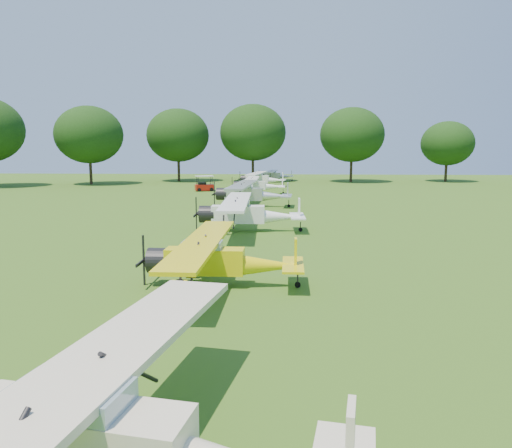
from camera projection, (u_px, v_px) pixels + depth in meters
The scene contains 10 objects.
ground at pixel (227, 248), 28.45m from camera, with size 160.00×160.00×0.00m, color #2E5715.
tree_belt at pixel (291, 104), 27.19m from camera, with size 137.36×130.27×14.52m.
aircraft_1 at pixel (111, 435), 7.60m from camera, with size 7.57×11.98×2.35m.
aircraft_2 at pixel (217, 257), 20.54m from camera, with size 6.75×10.71×2.12m.
aircraft_3 at pixel (246, 211), 34.06m from camera, with size 7.54×11.98×2.36m.
aircraft_4 at pixel (250, 192), 48.41m from camera, with size 7.70×12.26×2.41m.
aircraft_5 at pixel (257, 184), 61.65m from camera, with size 6.66×10.57×2.09m.
aircraft_6 at pixel (261, 178), 73.61m from camera, with size 6.94×11.04×2.17m.
aircraft_7 at pixel (275, 175), 85.49m from camera, with size 6.03×9.62×1.89m.
golf_cart at pixel (204, 186), 65.76m from camera, with size 2.69×2.13×2.02m.
Camera 1 is at (3.29, -27.76, 5.71)m, focal length 35.00 mm.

